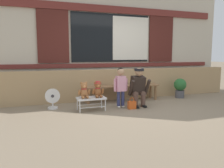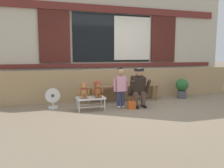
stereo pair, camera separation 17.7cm
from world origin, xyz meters
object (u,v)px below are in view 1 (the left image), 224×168
object	(u,v)px
wooden_bench_long	(122,88)
floor_fan	(53,99)
teddy_bear_plain	(84,91)
child_standing	(121,83)
small_display_bench	(91,99)
adult_crouching	(138,87)
handbag_on_ground	(132,105)
teddy_bear_with_hat	(98,90)
potted_plant	(180,87)

from	to	relation	value
wooden_bench_long	floor_fan	bearing A→B (deg)	-171.43
teddy_bear_plain	child_standing	size ratio (longest dim) A/B	0.38
small_display_bench	adult_crouching	size ratio (longest dim) A/B	0.67
child_standing	handbag_on_ground	size ratio (longest dim) A/B	3.52
wooden_bench_long	teddy_bear_with_hat	distance (m)	1.14
wooden_bench_long	adult_crouching	distance (m)	0.74
small_display_bench	potted_plant	distance (m)	2.90
child_standing	teddy_bear_with_hat	bearing A→B (deg)	-176.85
adult_crouching	floor_fan	xyz separation A→B (m)	(-2.00, 0.44, -0.24)
handbag_on_ground	teddy_bear_with_hat	bearing A→B (deg)	166.99
wooden_bench_long	child_standing	world-z (taller)	child_standing
small_display_bench	potted_plant	size ratio (longest dim) A/B	1.12
potted_plant	teddy_bear_with_hat	bearing A→B (deg)	-167.25
wooden_bench_long	potted_plant	size ratio (longest dim) A/B	3.68
floor_fan	adult_crouching	bearing A→B (deg)	-12.27
teddy_bear_plain	child_standing	xyz separation A→B (m)	(0.89, 0.03, 0.13)
small_display_bench	handbag_on_ground	size ratio (longest dim) A/B	2.35
teddy_bear_with_hat	child_standing	world-z (taller)	child_standing
child_standing	teddy_bear_plain	bearing A→B (deg)	-177.93
wooden_bench_long	small_display_bench	xyz separation A→B (m)	(-1.04, -0.72, -0.11)
wooden_bench_long	adult_crouching	world-z (taller)	adult_crouching
small_display_bench	child_standing	bearing A→B (deg)	2.63
small_display_bench	teddy_bear_with_hat	bearing A→B (deg)	0.77
teddy_bear_plain	teddy_bear_with_hat	distance (m)	0.32
child_standing	handbag_on_ground	bearing A→B (deg)	-46.42
adult_crouching	teddy_bear_plain	bearing A→B (deg)	-179.66
wooden_bench_long	child_standing	xyz separation A→B (m)	(-0.31, -0.69, 0.22)
teddy_bear_with_hat	potted_plant	size ratio (longest dim) A/B	0.64
handbag_on_ground	floor_fan	size ratio (longest dim) A/B	0.57
teddy_bear_plain	small_display_bench	bearing A→B (deg)	-0.51
teddy_bear_with_hat	floor_fan	world-z (taller)	teddy_bear_with_hat
potted_plant	small_display_bench	bearing A→B (deg)	-167.90
wooden_bench_long	adult_crouching	xyz separation A→B (m)	(0.15, -0.71, 0.11)
small_display_bench	adult_crouching	bearing A→B (deg)	0.46
wooden_bench_long	floor_fan	size ratio (longest dim) A/B	4.37
teddy_bear_with_hat	handbag_on_ground	bearing A→B (deg)	-13.01
child_standing	floor_fan	world-z (taller)	child_standing
wooden_bench_long	teddy_bear_with_hat	bearing A→B (deg)	-140.63
small_display_bench	potted_plant	xyz separation A→B (m)	(2.84, 0.61, 0.06)
potted_plant	adult_crouching	bearing A→B (deg)	-160.06
child_standing	potted_plant	bearing A→B (deg)	15.26
teddy_bear_plain	handbag_on_ground	xyz separation A→B (m)	(1.09, -0.18, -0.37)
potted_plant	teddy_bear_plain	bearing A→B (deg)	-168.56
teddy_bear_plain	teddy_bear_with_hat	size ratio (longest dim) A/B	1.00
floor_fan	handbag_on_ground	bearing A→B (deg)	-19.58
wooden_bench_long	teddy_bear_plain	distance (m)	1.40
adult_crouching	handbag_on_ground	bearing A→B (deg)	-143.98
teddy_bear_with_hat	adult_crouching	size ratio (longest dim) A/B	0.38
small_display_bench	wooden_bench_long	bearing A→B (deg)	34.85
small_display_bench	handbag_on_ground	world-z (taller)	small_display_bench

